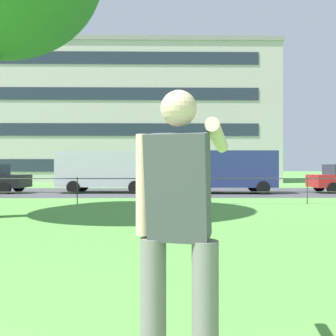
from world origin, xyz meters
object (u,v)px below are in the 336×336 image
Objects in this scene: panel_van_center at (227,169)px; apartment_building_background at (134,118)px; panel_van_far_right at (106,169)px; person_thrower at (179,227)px.

apartment_building_background reaches higher than panel_van_center.
person_thrower is at bearing -79.42° from panel_van_far_right.
panel_van_center is 19.78m from apartment_building_background.
panel_van_far_right is 0.18× the size of apartment_building_background.
panel_van_center is (6.52, -0.53, 0.00)m from panel_van_far_right.
apartment_building_background is (-3.10, 34.75, 5.52)m from person_thrower.
panel_van_far_right and panel_van_center have the same top height.
apartment_building_background is at bearing 95.09° from person_thrower.
person_thrower is 17.60m from panel_van_far_right.
panel_van_center is at bearing -4.65° from panel_van_far_right.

